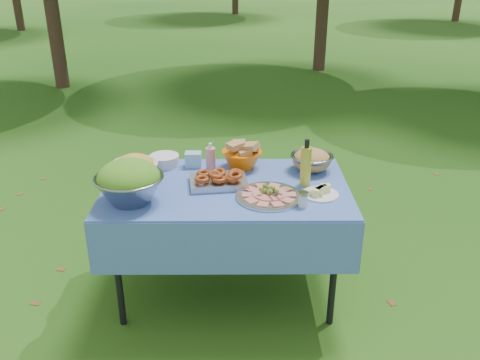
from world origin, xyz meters
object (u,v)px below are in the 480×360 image
at_px(picnic_table, 227,241).
at_px(salad_bowl, 129,182).
at_px(pasta_bowl_steel, 312,160).
at_px(charcuterie_platter, 269,190).
at_px(oil_bottle, 306,163).
at_px(plate_stack, 164,160).
at_px(bread_bowl, 242,155).

height_order(picnic_table, salad_bowl, salad_bowl).
distance_m(picnic_table, salad_bowl, 0.76).
relative_size(pasta_bowl_steel, charcuterie_platter, 0.70).
bearing_deg(salad_bowl, oil_bottle, 12.49).
xyz_separation_m(picnic_table, salad_bowl, (-0.53, -0.21, 0.51)).
height_order(plate_stack, bread_bowl, bread_bowl).
height_order(plate_stack, pasta_bowl_steel, pasta_bowl_steel).
bearing_deg(bread_bowl, picnic_table, -108.28).
relative_size(plate_stack, oil_bottle, 0.66).
relative_size(picnic_table, oil_bottle, 5.05).
height_order(bread_bowl, charcuterie_platter, bread_bowl).
bearing_deg(bread_bowl, plate_stack, 176.21).
height_order(picnic_table, plate_stack, plate_stack).
bearing_deg(bread_bowl, salad_bowl, -141.41).
relative_size(salad_bowl, charcuterie_platter, 1.00).
bearing_deg(oil_bottle, plate_stack, 160.60).
bearing_deg(pasta_bowl_steel, picnic_table, -155.98).
bearing_deg(charcuterie_platter, oil_bottle, 36.58).
height_order(picnic_table, pasta_bowl_steel, pasta_bowl_steel).
distance_m(pasta_bowl_steel, charcuterie_platter, 0.49).
bearing_deg(pasta_bowl_steel, bread_bowl, 173.59).
relative_size(picnic_table, charcuterie_platter, 3.84).
bearing_deg(pasta_bowl_steel, oil_bottle, -106.77).
bearing_deg(plate_stack, charcuterie_platter, -36.04).
bearing_deg(charcuterie_platter, salad_bowl, -175.97).
bearing_deg(picnic_table, oil_bottle, 1.67).
xyz_separation_m(plate_stack, oil_bottle, (0.88, -0.31, 0.11)).
bearing_deg(plate_stack, picnic_table, -38.36).
relative_size(charcuterie_platter, oil_bottle, 1.32).
height_order(salad_bowl, charcuterie_platter, salad_bowl).
height_order(salad_bowl, bread_bowl, salad_bowl).
height_order(picnic_table, oil_bottle, oil_bottle).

